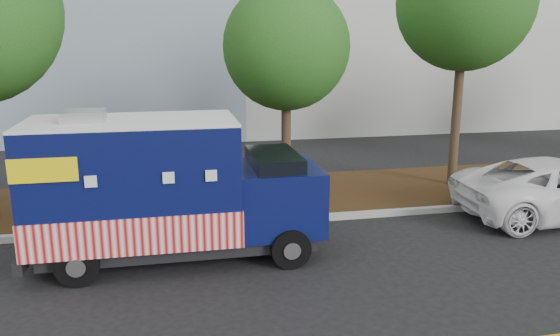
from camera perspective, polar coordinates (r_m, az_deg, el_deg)
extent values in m
plane|color=black|center=(11.73, -4.67, -8.41)|extent=(120.00, 120.00, 0.00)
cube|color=#9E9E99|center=(13.00, -5.46, -5.83)|extent=(120.00, 0.18, 0.15)
cube|color=#311E0D|center=(14.99, -6.36, -3.20)|extent=(120.00, 4.00, 0.15)
cylinder|color=#38281C|center=(14.82, 0.64, 2.95)|extent=(0.26, 0.26, 3.29)
sphere|color=#225417|center=(14.57, 0.66, 12.57)|extent=(3.33, 3.33, 3.33)
cylinder|color=#38281C|center=(16.50, 17.94, 5.26)|extent=(0.26, 0.26, 4.36)
sphere|color=#225417|center=(16.38, 18.77, 16.10)|extent=(3.75, 3.75, 3.75)
cube|color=#473828|center=(12.94, -15.86, -1.18)|extent=(0.06, 0.06, 2.40)
cube|color=black|center=(11.32, -10.27, -7.28)|extent=(5.24, 1.79, 0.26)
cube|color=#090F41|center=(10.96, -14.96, -1.15)|extent=(3.93, 2.16, 2.24)
cube|color=red|center=(11.18, -14.71, -5.09)|extent=(3.97, 2.22, 0.70)
cube|color=white|center=(10.73, -15.33, 4.76)|extent=(3.93, 2.16, 0.06)
cube|color=#B7B7BA|center=(10.80, -19.84, 5.14)|extent=(0.75, 0.75, 0.21)
cube|color=#090F41|center=(11.27, -0.40, -2.98)|extent=(1.69, 2.02, 1.31)
cube|color=black|center=(11.10, -0.65, 0.10)|extent=(0.94, 1.83, 0.61)
cube|color=black|center=(11.59, 3.79, -4.82)|extent=(0.08, 1.87, 0.28)
cube|color=black|center=(11.63, -24.58, -7.61)|extent=(0.17, 2.10, 0.26)
cube|color=#B7B7BA|center=(11.25, -25.09, -1.36)|extent=(0.04, 1.68, 1.78)
cube|color=#B7B7BA|center=(12.01, -13.36, 0.46)|extent=(1.68, 0.04, 1.03)
cube|color=yellow|center=(9.96, -23.54, -0.24)|extent=(1.12, 0.02, 0.42)
cube|color=yellow|center=(12.10, -21.48, 2.23)|extent=(1.12, 0.02, 0.42)
cylinder|color=black|center=(10.66, 1.11, -8.39)|extent=(0.79, 0.26, 0.79)
cylinder|color=black|center=(12.41, -0.83, -5.16)|extent=(0.79, 0.26, 0.79)
cylinder|color=black|center=(10.58, -20.44, -9.48)|extent=(0.79, 0.26, 0.79)
cylinder|color=black|center=(12.34, -19.15, -6.06)|extent=(0.79, 0.26, 0.79)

